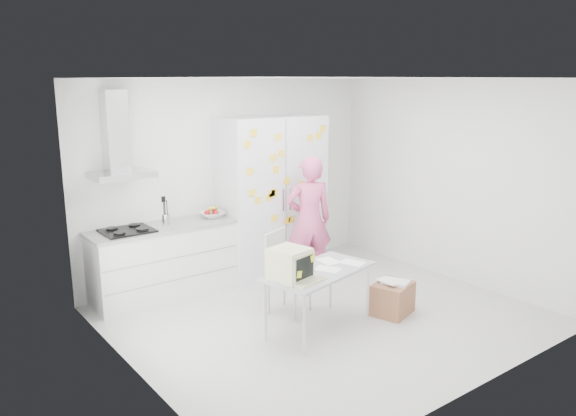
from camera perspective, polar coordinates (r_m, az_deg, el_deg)
floor at (r=6.66m, az=3.74°, el=-10.96°), size 4.50×4.00×0.02m
walls at (r=6.79m, az=-0.06°, el=1.58°), size 4.52×4.01×2.70m
ceiling at (r=6.09m, az=4.13°, el=13.03°), size 4.50×4.00×0.02m
counter_run at (r=7.24m, az=-12.46°, el=-5.20°), size 1.84×0.63×1.28m
range_hood at (r=6.88m, az=-16.97°, el=6.30°), size 0.70×0.48×1.01m
tall_cabinet at (r=7.85m, az=-1.64°, el=1.27°), size 1.50×0.68×2.20m
person at (r=7.49m, az=2.15°, el=-1.22°), size 0.73×0.61×1.71m
desk at (r=5.88m, az=1.37°, el=-6.14°), size 1.37×0.89×1.01m
chair at (r=6.58m, az=-0.43°, el=-6.02°), size 0.57×0.57×0.97m
cardboard_box at (r=6.75m, az=10.59°, el=-8.97°), size 0.55×0.49×0.41m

